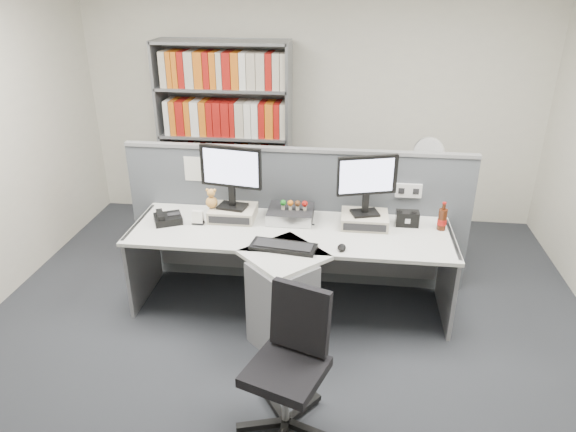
# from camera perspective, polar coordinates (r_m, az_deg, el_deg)

# --- Properties ---
(ground) EXTENTS (5.50, 5.50, 0.00)m
(ground) POSITION_cam_1_polar(r_m,az_deg,el_deg) (3.96, -1.18, -16.20)
(ground) COLOR #313439
(ground) RESTS_ON ground
(room_shell) EXTENTS (5.04, 5.54, 2.72)m
(room_shell) POSITION_cam_1_polar(r_m,az_deg,el_deg) (3.10, -1.47, 9.67)
(room_shell) COLOR beige
(room_shell) RESTS_ON ground
(partition) EXTENTS (3.00, 0.08, 1.27)m
(partition) POSITION_cam_1_polar(r_m,az_deg,el_deg) (4.66, 0.95, 0.03)
(partition) COLOR #53585F
(partition) RESTS_ON ground
(desk) EXTENTS (2.60, 1.20, 0.72)m
(desk) POSITION_cam_1_polar(r_m,az_deg,el_deg) (4.17, -0.09, -6.11)
(desk) COLOR silver
(desk) RESTS_ON ground
(monitor_riser_left) EXTENTS (0.38, 0.31, 0.10)m
(monitor_riser_left) POSITION_cam_1_polar(r_m,az_deg,el_deg) (4.44, -6.01, 0.33)
(monitor_riser_left) COLOR beige
(monitor_riser_left) RESTS_ON desk
(monitor_riser_right) EXTENTS (0.38, 0.31, 0.10)m
(monitor_riser_right) POSITION_cam_1_polar(r_m,az_deg,el_deg) (4.34, 8.30, -0.40)
(monitor_riser_right) COLOR beige
(monitor_riser_right) RESTS_ON desk
(monitor_left) EXTENTS (0.52, 0.20, 0.53)m
(monitor_left) POSITION_cam_1_polar(r_m,az_deg,el_deg) (4.31, -6.21, 4.78)
(monitor_left) COLOR black
(monitor_left) RESTS_ON monitor_riser_left
(monitor_right) EXTENTS (0.48, 0.21, 0.50)m
(monitor_right) POSITION_cam_1_polar(r_m,az_deg,el_deg) (4.21, 8.58, 3.88)
(monitor_right) COLOR black
(monitor_right) RESTS_ON monitor_riser_right
(desktop_pc) EXTENTS (0.37, 0.33, 0.10)m
(desktop_pc) POSITION_cam_1_polar(r_m,az_deg,el_deg) (4.40, 0.28, 0.19)
(desktop_pc) COLOR black
(desktop_pc) RESTS_ON desk
(figurines) EXTENTS (0.23, 0.05, 0.09)m
(figurines) POSITION_cam_1_polar(r_m,az_deg,el_deg) (4.34, 0.65, 1.30)
(figurines) COLOR beige
(figurines) RESTS_ON desktop_pc
(keyboard) EXTENTS (0.52, 0.25, 0.03)m
(keyboard) POSITION_cam_1_polar(r_m,az_deg,el_deg) (3.96, -0.51, -3.33)
(keyboard) COLOR black
(keyboard) RESTS_ON desk
(mouse) EXTENTS (0.06, 0.10, 0.04)m
(mouse) POSITION_cam_1_polar(r_m,az_deg,el_deg) (3.95, 5.85, -3.42)
(mouse) COLOR black
(mouse) RESTS_ON desk
(desk_phone) EXTENTS (0.28, 0.28, 0.09)m
(desk_phone) POSITION_cam_1_polar(r_m,az_deg,el_deg) (4.47, -12.97, -0.25)
(desk_phone) COLOR black
(desk_phone) RESTS_ON desk
(desk_calendar) EXTENTS (0.10, 0.07, 0.12)m
(desk_calendar) POSITION_cam_1_polar(r_m,az_deg,el_deg) (4.39, -9.75, -0.25)
(desk_calendar) COLOR black
(desk_calendar) RESTS_ON desk
(plush_toy) EXTENTS (0.10, 0.10, 0.17)m
(plush_toy) POSITION_cam_1_polar(r_m,az_deg,el_deg) (4.42, -8.31, 1.77)
(plush_toy) COLOR gold
(plush_toy) RESTS_ON monitor_riser_left
(speaker) EXTENTS (0.19, 0.10, 0.12)m
(speaker) POSITION_cam_1_polar(r_m,az_deg,el_deg) (4.40, 12.81, -0.26)
(speaker) COLOR black
(speaker) RESTS_ON desk
(cola_bottle) EXTENTS (0.07, 0.07, 0.24)m
(cola_bottle) POSITION_cam_1_polar(r_m,az_deg,el_deg) (4.39, 16.40, -0.36)
(cola_bottle) COLOR #3F190A
(cola_bottle) RESTS_ON desk
(shelving_unit) EXTENTS (1.41, 0.40, 2.00)m
(shelving_unit) POSITION_cam_1_polar(r_m,az_deg,el_deg) (5.80, -6.77, 8.34)
(shelving_unit) COLOR gray
(shelving_unit) RESTS_ON ground
(filing_cabinet) EXTENTS (0.45, 0.61, 0.70)m
(filing_cabinet) POSITION_cam_1_polar(r_m,az_deg,el_deg) (5.49, 14.26, -0.20)
(filing_cabinet) COLOR gray
(filing_cabinet) RESTS_ON ground
(desk_fan) EXTENTS (0.28, 0.19, 0.49)m
(desk_fan) POSITION_cam_1_polar(r_m,az_deg,el_deg) (5.26, 15.01, 6.30)
(desk_fan) COLOR white
(desk_fan) RESTS_ON filing_cabinet
(office_chair) EXTENTS (0.61, 0.61, 0.91)m
(office_chair) POSITION_cam_1_polar(r_m,az_deg,el_deg) (3.28, 0.32, -15.22)
(office_chair) COLOR silver
(office_chair) RESTS_ON ground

